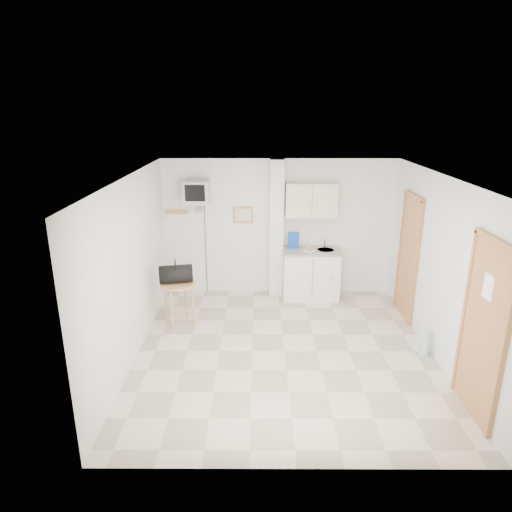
{
  "coord_description": "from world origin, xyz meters",
  "views": [
    {
      "loc": [
        -0.39,
        -5.82,
        3.36
      ],
      "look_at": [
        -0.41,
        0.6,
        1.25
      ],
      "focal_mm": 32.0,
      "sensor_mm": 36.0,
      "label": 1
    }
  ],
  "objects_px": {
    "crt_television": "(197,193)",
    "round_table": "(178,289)",
    "duffel_bag": "(176,274)",
    "water_bottle": "(425,343)"
  },
  "relations": [
    {
      "from": "crt_television",
      "to": "round_table",
      "type": "distance_m",
      "value": 1.77
    },
    {
      "from": "crt_television",
      "to": "duffel_bag",
      "type": "bearing_deg",
      "value": -101.95
    },
    {
      "from": "crt_television",
      "to": "water_bottle",
      "type": "bearing_deg",
      "value": -31.5
    },
    {
      "from": "round_table",
      "to": "water_bottle",
      "type": "xyz_separation_m",
      "value": [
        3.63,
        -0.97,
        -0.41
      ]
    },
    {
      "from": "crt_television",
      "to": "round_table",
      "type": "bearing_deg",
      "value": -100.05
    },
    {
      "from": "crt_television",
      "to": "water_bottle",
      "type": "height_order",
      "value": "crt_television"
    },
    {
      "from": "duffel_bag",
      "to": "crt_television",
      "type": "bearing_deg",
      "value": 66.8
    },
    {
      "from": "crt_television",
      "to": "duffel_bag",
      "type": "distance_m",
      "value": 1.56
    },
    {
      "from": "crt_television",
      "to": "duffel_bag",
      "type": "xyz_separation_m",
      "value": [
        -0.23,
        -1.1,
        -1.09
      ]
    },
    {
      "from": "water_bottle",
      "to": "round_table",
      "type": "bearing_deg",
      "value": 165.01
    }
  ]
}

